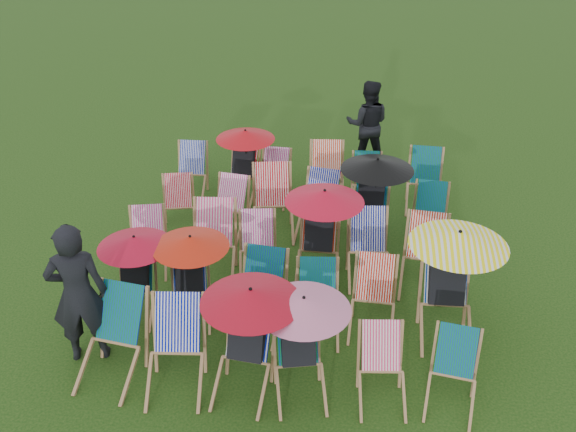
# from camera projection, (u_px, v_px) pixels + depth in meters

# --- Properties ---
(ground) EXTENTS (100.00, 100.00, 0.00)m
(ground) POSITION_uv_depth(u_px,v_px,m) (289.00, 276.00, 9.41)
(ground) COLOR #11330B
(ground) RESTS_ON ground
(deckchair_0) EXTENTS (0.83, 1.04, 1.02)m
(deckchair_0) POSITION_uv_depth(u_px,v_px,m) (111.00, 340.00, 7.45)
(deckchair_0) COLOR #A0734A
(deckchair_0) RESTS_ON ground
(deckchair_1) EXTENTS (0.74, 0.97, 1.01)m
(deckchair_1) POSITION_uv_depth(u_px,v_px,m) (175.00, 351.00, 7.30)
(deckchair_1) COLOR #A0734A
(deckchair_1) RESTS_ON ground
(deckchair_2) EXTENTS (1.13, 1.19, 1.33)m
(deckchair_2) POSITION_uv_depth(u_px,v_px,m) (246.00, 339.00, 7.18)
(deckchair_2) COLOR #A0734A
(deckchair_2) RESTS_ON ground
(deckchair_3) EXTENTS (1.05, 1.15, 1.25)m
(deckchair_3) POSITION_uv_depth(u_px,v_px,m) (301.00, 345.00, 7.16)
(deckchair_3) COLOR #A0734A
(deckchair_3) RESTS_ON ground
(deckchair_4) EXTENTS (0.62, 0.81, 0.83)m
(deckchair_4) POSITION_uv_depth(u_px,v_px,m) (382.00, 370.00, 7.16)
(deckchair_4) COLOR #A0734A
(deckchair_4) RESTS_ON ground
(deckchair_5) EXTENTS (0.68, 0.85, 0.83)m
(deckchair_5) POSITION_uv_depth(u_px,v_px,m) (453.00, 375.00, 7.09)
(deckchair_5) COLOR #A0734A
(deckchair_5) RESTS_ON ground
(deckchair_6) EXTENTS (0.97, 1.02, 1.15)m
(deckchair_6) POSITION_uv_depth(u_px,v_px,m) (134.00, 275.00, 8.39)
(deckchair_6) COLOR #A0734A
(deckchair_6) RESTS_ON ground
(deckchair_7) EXTENTS (1.00, 1.08, 1.18)m
(deckchair_7) POSITION_uv_depth(u_px,v_px,m) (190.00, 277.00, 8.34)
(deckchair_7) COLOR #A0734A
(deckchair_7) RESTS_ON ground
(deckchair_8) EXTENTS (0.76, 0.97, 0.98)m
(deckchair_8) POSITION_uv_depth(u_px,v_px,m) (259.00, 296.00, 8.21)
(deckchair_8) COLOR #A0734A
(deckchair_8) RESTS_ON ground
(deckchair_9) EXTENTS (0.65, 0.86, 0.89)m
(deckchair_9) POSITION_uv_depth(u_px,v_px,m) (317.00, 304.00, 8.14)
(deckchair_9) COLOR #A0734A
(deckchair_9) RESTS_ON ground
(deckchair_10) EXTENTS (0.66, 0.88, 0.91)m
(deckchair_10) POSITION_uv_depth(u_px,v_px,m) (373.00, 299.00, 8.20)
(deckchair_10) COLOR #A0734A
(deckchair_10) RESTS_ON ground
(deckchair_11) EXTENTS (1.22, 1.27, 1.45)m
(deckchair_11) POSITION_uv_depth(u_px,v_px,m) (450.00, 283.00, 7.98)
(deckchair_11) COLOR #A0734A
(deckchair_11) RESTS_ON ground
(deckchair_12) EXTENTS (0.71, 0.89, 0.86)m
(deckchair_12) POSITION_uv_depth(u_px,v_px,m) (147.00, 243.00, 9.39)
(deckchair_12) COLOR #A0734A
(deckchair_12) RESTS_ON ground
(deckchair_13) EXTENTS (0.74, 0.99, 1.02)m
(deckchair_13) POSITION_uv_depth(u_px,v_px,m) (213.00, 244.00, 9.22)
(deckchair_13) COLOR #A0734A
(deckchair_13) RESTS_ON ground
(deckchair_14) EXTENTS (0.69, 0.88, 0.88)m
(deckchair_14) POSITION_uv_depth(u_px,v_px,m) (258.00, 248.00, 9.24)
(deckchair_14) COLOR #A0734A
(deckchair_14) RESTS_ON ground
(deckchair_15) EXTENTS (1.12, 1.17, 1.33)m
(deckchair_15) POSITION_uv_depth(u_px,v_px,m) (320.00, 233.00, 9.12)
(deckchair_15) COLOR #A0734A
(deckchair_15) RESTS_ON ground
(deckchair_16) EXTENTS (0.70, 0.93, 0.96)m
(deckchair_16) POSITION_uv_depth(u_px,v_px,m) (369.00, 249.00, 9.15)
(deckchair_16) COLOR #A0734A
(deckchair_16) RESTS_ON ground
(deckchair_17) EXTENTS (0.75, 0.97, 0.98)m
(deckchair_17) POSITION_uv_depth(u_px,v_px,m) (425.00, 257.00, 8.98)
(deckchair_17) COLOR #A0734A
(deckchair_17) RESTS_ON ground
(deckchair_18) EXTENTS (0.68, 0.85, 0.82)m
(deckchair_18) POSITION_uv_depth(u_px,v_px,m) (178.00, 206.00, 10.38)
(deckchair_18) COLOR #A0734A
(deckchair_18) RESTS_ON ground
(deckchair_19) EXTENTS (0.70, 0.88, 0.87)m
(deckchair_19) POSITION_uv_depth(u_px,v_px,m) (227.00, 208.00, 10.25)
(deckchair_19) COLOR #A0734A
(deckchair_19) RESTS_ON ground
(deckchair_20) EXTENTS (0.82, 1.04, 1.03)m
(deckchair_20) POSITION_uv_depth(u_px,v_px,m) (273.00, 203.00, 10.23)
(deckchair_20) COLOR #A0734A
(deckchair_20) RESTS_ON ground
(deckchair_21) EXTENTS (0.79, 0.98, 0.96)m
(deckchair_21) POSITION_uv_depth(u_px,v_px,m) (318.00, 207.00, 10.21)
(deckchair_21) COLOR #A0734A
(deckchair_21) RESTS_ON ground
(deckchair_22) EXTENTS (1.13, 1.18, 1.34)m
(deckchair_22) POSITION_uv_depth(u_px,v_px,m) (372.00, 199.00, 9.97)
(deckchair_22) COLOR #A0734A
(deckchair_22) RESTS_ON ground
(deckchair_23) EXTENTS (0.67, 0.86, 0.87)m
(deckchair_23) POSITION_uv_depth(u_px,v_px,m) (430.00, 216.00, 10.03)
(deckchair_23) COLOR #A0734A
(deckchair_23) RESTS_ON ground
(deckchair_24) EXTENTS (0.59, 0.82, 0.88)m
(deckchair_24) POSITION_uv_depth(u_px,v_px,m) (190.00, 172.00, 11.37)
(deckchair_24) COLOR #A0734A
(deckchair_24) RESTS_ON ground
(deckchair_25) EXTENTS (1.02, 1.08, 1.21)m
(deckchair_25) POSITION_uv_depth(u_px,v_px,m) (243.00, 163.00, 11.23)
(deckchair_25) COLOR #A0734A
(deckchair_25) RESTS_ON ground
(deckchair_26) EXTENTS (0.63, 0.83, 0.85)m
(deckchair_26) POSITION_uv_depth(u_px,v_px,m) (273.00, 178.00, 11.19)
(deckchair_26) COLOR #A0734A
(deckchair_26) RESTS_ON ground
(deckchair_27) EXTENTS (0.69, 0.93, 0.97)m
(deckchair_27) POSITION_uv_depth(u_px,v_px,m) (327.00, 175.00, 11.15)
(deckchair_27) COLOR #A0734A
(deckchair_27) RESTS_ON ground
(deckchair_28) EXTENTS (0.58, 0.80, 0.85)m
(deckchair_28) POSITION_uv_depth(u_px,v_px,m) (367.00, 182.00, 11.06)
(deckchair_28) COLOR #A0734A
(deckchair_28) RESTS_ON ground
(deckchair_29) EXTENTS (0.69, 0.92, 0.95)m
(deckchair_29) POSITION_uv_depth(u_px,v_px,m) (425.00, 181.00, 10.97)
(deckchair_29) COLOR #A0734A
(deckchair_29) RESTS_ON ground
(person_left) EXTENTS (0.79, 0.63, 1.89)m
(person_left) POSITION_uv_depth(u_px,v_px,m) (78.00, 294.00, 7.50)
(person_left) COLOR black
(person_left) RESTS_ON ground
(person_rear) EXTENTS (0.84, 0.66, 1.71)m
(person_rear) POSITION_uv_depth(u_px,v_px,m) (367.00, 124.00, 12.19)
(person_rear) COLOR black
(person_rear) RESTS_ON ground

